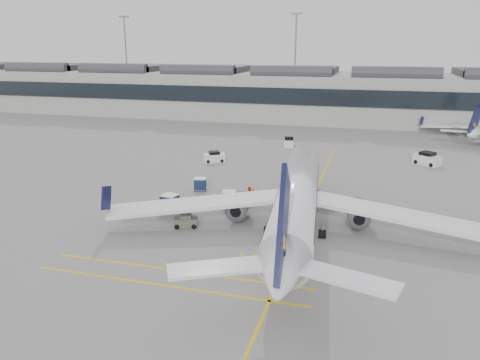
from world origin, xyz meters
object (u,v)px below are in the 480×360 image
(airliner_main, at_px, (297,198))
(ramp_agent_b, at_px, (249,194))
(belt_loader, at_px, (321,202))
(ramp_agent_a, at_px, (253,195))
(pushback_tug, at_px, (186,221))
(baggage_cart_a, at_px, (291,194))

(airliner_main, height_order, ramp_agent_b, airliner_main)
(ramp_agent_b, bearing_deg, belt_loader, -176.43)
(belt_loader, relative_size, ramp_agent_a, 2.71)
(belt_loader, distance_m, pushback_tug, 15.73)
(pushback_tug, bearing_deg, airliner_main, -5.34)
(belt_loader, xyz_separation_m, ramp_agent_b, (-8.18, -0.68, 0.39))
(ramp_agent_a, distance_m, ramp_agent_b, 0.48)
(belt_loader, bearing_deg, ramp_agent_b, 160.76)
(airliner_main, bearing_deg, pushback_tug, -172.74)
(airliner_main, xyz_separation_m, baggage_cart_a, (-1.83, 7.81, -2.18))
(ramp_agent_a, xyz_separation_m, ramp_agent_b, (-0.48, 0.02, 0.08))
(ramp_agent_a, bearing_deg, ramp_agent_b, 149.46)
(airliner_main, xyz_separation_m, ramp_agent_b, (-6.56, 6.76, -2.24))
(airliner_main, xyz_separation_m, ramp_agent_a, (-6.08, 6.74, -2.32))
(airliner_main, distance_m, baggage_cart_a, 8.31)
(belt_loader, xyz_separation_m, baggage_cart_a, (-3.45, 0.37, 0.45))
(ramp_agent_b, bearing_deg, ramp_agent_a, 176.27)
(baggage_cart_a, distance_m, pushback_tug, 13.51)
(belt_loader, relative_size, pushback_tug, 1.73)
(baggage_cart_a, height_order, pushback_tug, baggage_cart_a)
(airliner_main, relative_size, ramp_agent_a, 24.06)
(baggage_cart_a, xyz_separation_m, ramp_agent_b, (-4.73, -1.04, -0.05))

